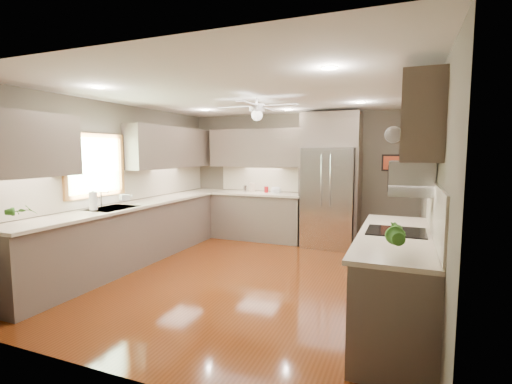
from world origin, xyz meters
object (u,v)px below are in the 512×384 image
Objects in this scene: soap_bottle at (126,197)px; canister_d at (266,190)px; refrigerator at (330,182)px; paper_towel at (93,201)px; canister_b at (245,189)px; stool at (388,249)px; potted_plant_right at (396,234)px; potted_plant_left at (21,211)px; canister_c at (252,188)px; microwave at (411,178)px; bowl at (276,192)px.

canister_d is at bearing 57.60° from soap_bottle.
refrigerator reaches higher than paper_towel.
canister_b reaches higher than stool.
potted_plant_right reaches higher than canister_d.
refrigerator reaches higher than potted_plant_left.
canister_d is 0.05× the size of refrigerator.
canister_c is 0.93× the size of soap_bottle.
canister_d is at bearing 132.89° from microwave.
potted_plant_right is at bearing -11.60° from paper_towel.
canister_b is 4.10m from microwave.
canister_d is at bearing 122.83° from potted_plant_right.
canister_b is 3.15m from paper_towel.
canister_d is 2.62m from stool.
microwave reaches higher than stool.
bowl is (1.70, 2.27, -0.08)m from soap_bottle.
canister_d is 2.76m from soap_bottle.
canister_b reaches higher than bowl.
potted_plant_left is at bearing -108.51° from canister_d.
soap_bottle is at bearing 93.46° from potted_plant_left.
potted_plant_left is (-1.08, -4.06, 0.06)m from canister_c.
canister_c is at bearing -174.01° from canister_d.
bowl is 2.40m from stool.
soap_bottle is 4.13m from microwave.
canister_d is 0.59× the size of bowl.
microwave is at bearing -63.91° from refrigerator.
soap_bottle is 1.77m from potted_plant_left.
potted_plant_right reaches higher than canister_c.
potted_plant_right is 1.62× the size of bowl.
stool is at bearing 97.61° from microwave.
canister_d is 3.86m from microwave.
refrigerator is at bearing 107.90° from potted_plant_right.
refrigerator is (-1.22, 3.78, 0.08)m from potted_plant_right.
stool is at bearing 40.73° from potted_plant_left.
soap_bottle reaches higher than bowl.
canister_c is at bearing 177.63° from refrigerator.
canister_c is at bearing 126.01° from potted_plant_right.
refrigerator reaches higher than microwave.
potted_plant_left is at bearing -103.27° from canister_b.
potted_plant_right is 3.95m from paper_towel.
soap_bottle is 3.55m from refrigerator.
refrigerator is 3.03m from microwave.
potted_plant_left is 1.49× the size of bowl.
canister_d is 0.36× the size of potted_plant_right.
refrigerator is 9.22× the size of paper_towel.
paper_towel is at bearing -109.42° from canister_c.
paper_towel is (-1.07, -3.05, 0.05)m from canister_c.
canister_b is 0.43× the size of potted_plant_left.
soap_bottle reaches higher than canister_d.
bowl is 0.38× the size of microwave.
microwave is at bearing -49.04° from bowl.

